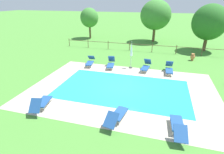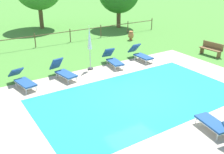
{
  "view_description": "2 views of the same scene",
  "coord_description": "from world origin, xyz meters",
  "px_view_note": "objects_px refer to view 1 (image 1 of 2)",
  "views": [
    {
      "loc": [
        2.41,
        -11.22,
        5.96
      ],
      "look_at": [
        -0.9,
        0.5,
        0.6
      ],
      "focal_mm": 28.54,
      "sensor_mm": 36.0,
      "label": 1
    },
    {
      "loc": [
        -6.74,
        -8.2,
        5.48
      ],
      "look_at": [
        -1.01,
        0.71,
        0.99
      ],
      "focal_mm": 41.83,
      "sensor_mm": 36.0,
      "label": 2
    }
  ],
  "objects_px": {
    "sun_lounger_north_mid": "(41,103)",
    "sun_lounger_north_far": "(111,63)",
    "sun_lounger_south_far": "(90,62)",
    "tree_west_mid": "(156,15)",
    "sun_lounger_north_near_steps": "(146,66)",
    "sun_lounger_north_end": "(117,115)",
    "terracotta_urn_near_fence": "(193,57)",
    "tree_far_west": "(209,22)",
    "patio_umbrella_closed_row_west": "(131,51)",
    "tree_centre": "(89,18)",
    "sun_lounger_south_near_corner": "(169,69)",
    "sun_lounger_south_end": "(178,126)"
  },
  "relations": [
    {
      "from": "sun_lounger_south_far",
      "to": "tree_west_mid",
      "type": "distance_m",
      "value": 13.94
    },
    {
      "from": "sun_lounger_north_near_steps",
      "to": "sun_lounger_south_far",
      "type": "height_order",
      "value": "sun_lounger_north_near_steps"
    },
    {
      "from": "sun_lounger_south_far",
      "to": "sun_lounger_north_mid",
      "type": "bearing_deg",
      "value": -89.19
    },
    {
      "from": "sun_lounger_south_near_corner",
      "to": "tree_centre",
      "type": "bearing_deg",
      "value": 135.26
    },
    {
      "from": "patio_umbrella_closed_row_west",
      "to": "tree_far_west",
      "type": "distance_m",
      "value": 11.6
    },
    {
      "from": "sun_lounger_north_near_steps",
      "to": "sun_lounger_north_far",
      "type": "xyz_separation_m",
      "value": [
        -3.25,
        -0.17,
        0.01
      ]
    },
    {
      "from": "patio_umbrella_closed_row_west",
      "to": "tree_west_mid",
      "type": "bearing_deg",
      "value": 84.04
    },
    {
      "from": "sun_lounger_north_near_steps",
      "to": "tree_far_west",
      "type": "bearing_deg",
      "value": 54.16
    },
    {
      "from": "sun_lounger_south_near_corner",
      "to": "tree_west_mid",
      "type": "relative_size",
      "value": 0.32
    },
    {
      "from": "sun_lounger_north_near_steps",
      "to": "tree_west_mid",
      "type": "relative_size",
      "value": 0.33
    },
    {
      "from": "sun_lounger_south_near_corner",
      "to": "tree_centre",
      "type": "relative_size",
      "value": 0.4
    },
    {
      "from": "sun_lounger_north_far",
      "to": "terracotta_urn_near_fence",
      "type": "xyz_separation_m",
      "value": [
        7.68,
        4.35,
        -0.01
      ]
    },
    {
      "from": "sun_lounger_north_mid",
      "to": "tree_west_mid",
      "type": "relative_size",
      "value": 0.33
    },
    {
      "from": "tree_centre",
      "to": "sun_lounger_north_far",
      "type": "bearing_deg",
      "value": -60.05
    },
    {
      "from": "tree_centre",
      "to": "sun_lounger_south_end",
      "type": "bearing_deg",
      "value": -57.65
    },
    {
      "from": "sun_lounger_north_end",
      "to": "sun_lounger_south_end",
      "type": "bearing_deg",
      "value": -0.56
    },
    {
      "from": "sun_lounger_north_near_steps",
      "to": "tree_centre",
      "type": "bearing_deg",
      "value": 130.4
    },
    {
      "from": "sun_lounger_north_mid",
      "to": "sun_lounger_south_far",
      "type": "relative_size",
      "value": 0.96
    },
    {
      "from": "sun_lounger_north_end",
      "to": "tree_far_west",
      "type": "height_order",
      "value": "tree_far_west"
    },
    {
      "from": "sun_lounger_south_end",
      "to": "tree_centre",
      "type": "xyz_separation_m",
      "value": [
        -12.72,
        20.08,
        2.85
      ]
    },
    {
      "from": "sun_lounger_south_end",
      "to": "tree_west_mid",
      "type": "bearing_deg",
      "value": 97.04
    },
    {
      "from": "sun_lounger_north_mid",
      "to": "sun_lounger_south_near_corner",
      "type": "relative_size",
      "value": 1.04
    },
    {
      "from": "sun_lounger_north_far",
      "to": "sun_lounger_south_near_corner",
      "type": "xyz_separation_m",
      "value": [
        5.27,
        0.08,
        -0.01
      ]
    },
    {
      "from": "patio_umbrella_closed_row_west",
      "to": "terracotta_urn_near_fence",
      "type": "distance_m",
      "value": 7.18
    },
    {
      "from": "sun_lounger_north_near_steps",
      "to": "sun_lounger_north_end",
      "type": "distance_m",
      "value": 7.89
    },
    {
      "from": "sun_lounger_north_end",
      "to": "tree_far_west",
      "type": "bearing_deg",
      "value": 67.15
    },
    {
      "from": "sun_lounger_north_far",
      "to": "tree_centre",
      "type": "height_order",
      "value": "tree_centre"
    },
    {
      "from": "sun_lounger_north_mid",
      "to": "sun_lounger_south_near_corner",
      "type": "height_order",
      "value": "sun_lounger_south_near_corner"
    },
    {
      "from": "tree_far_west",
      "to": "tree_west_mid",
      "type": "height_order",
      "value": "tree_west_mid"
    },
    {
      "from": "sun_lounger_north_mid",
      "to": "sun_lounger_north_far",
      "type": "bearing_deg",
      "value": 75.48
    },
    {
      "from": "patio_umbrella_closed_row_west",
      "to": "tree_centre",
      "type": "distance_m",
      "value": 15.04
    },
    {
      "from": "sun_lounger_south_end",
      "to": "tree_far_west",
      "type": "distance_m",
      "value": 17.32
    },
    {
      "from": "sun_lounger_south_end",
      "to": "sun_lounger_north_far",
      "type": "bearing_deg",
      "value": 125.95
    },
    {
      "from": "patio_umbrella_closed_row_west",
      "to": "sun_lounger_south_far",
      "type": "bearing_deg",
      "value": -175.25
    },
    {
      "from": "sun_lounger_north_near_steps",
      "to": "sun_lounger_south_far",
      "type": "bearing_deg",
      "value": -178.7
    },
    {
      "from": "sun_lounger_south_near_corner",
      "to": "sun_lounger_south_end",
      "type": "distance_m",
      "value": 7.8
    },
    {
      "from": "sun_lounger_north_far",
      "to": "terracotta_urn_near_fence",
      "type": "distance_m",
      "value": 8.83
    },
    {
      "from": "sun_lounger_south_near_corner",
      "to": "patio_umbrella_closed_row_west",
      "type": "distance_m",
      "value": 3.68
    },
    {
      "from": "sun_lounger_north_end",
      "to": "sun_lounger_south_far",
      "type": "height_order",
      "value": "sun_lounger_south_far"
    },
    {
      "from": "sun_lounger_south_far",
      "to": "tree_far_west",
      "type": "distance_m",
      "value": 14.93
    },
    {
      "from": "sun_lounger_north_end",
      "to": "sun_lounger_south_far",
      "type": "bearing_deg",
      "value": 121.1
    },
    {
      "from": "patio_umbrella_closed_row_west",
      "to": "sun_lounger_north_end",
      "type": "bearing_deg",
      "value": -84.87
    },
    {
      "from": "sun_lounger_north_end",
      "to": "terracotta_urn_near_fence",
      "type": "height_order",
      "value": "sun_lounger_north_end"
    },
    {
      "from": "sun_lounger_south_far",
      "to": "terracotta_urn_near_fence",
      "type": "distance_m",
      "value": 10.69
    },
    {
      "from": "sun_lounger_north_near_steps",
      "to": "sun_lounger_south_near_corner",
      "type": "bearing_deg",
      "value": -2.61
    },
    {
      "from": "terracotta_urn_near_fence",
      "to": "sun_lounger_north_near_steps",
      "type": "bearing_deg",
      "value": -136.65
    },
    {
      "from": "sun_lounger_north_near_steps",
      "to": "sun_lounger_south_near_corner",
      "type": "height_order",
      "value": "sun_lounger_north_near_steps"
    },
    {
      "from": "sun_lounger_north_near_steps",
      "to": "tree_centre",
      "type": "distance_m",
      "value": 16.25
    },
    {
      "from": "sun_lounger_south_far",
      "to": "terracotta_urn_near_fence",
      "type": "bearing_deg",
      "value": 23.72
    },
    {
      "from": "sun_lounger_north_near_steps",
      "to": "patio_umbrella_closed_row_west",
      "type": "distance_m",
      "value": 1.91
    }
  ]
}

